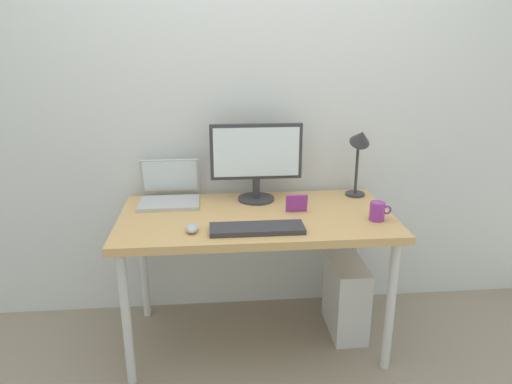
{
  "coord_description": "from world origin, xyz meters",
  "views": [
    {
      "loc": [
        -0.21,
        -2.25,
        1.6
      ],
      "look_at": [
        0.0,
        0.0,
        0.86
      ],
      "focal_mm": 33.34,
      "sensor_mm": 36.0,
      "label": 1
    }
  ],
  "objects_px": {
    "desk": "(256,226)",
    "computer_tower": "(346,297)",
    "keyboard": "(257,229)",
    "desk_lamp": "(360,147)",
    "laptop": "(170,191)",
    "mouse": "(192,228)",
    "photo_frame": "(297,203)",
    "monitor": "(256,158)",
    "coffee_mug": "(378,211)"
  },
  "relations": [
    {
      "from": "coffee_mug",
      "to": "photo_frame",
      "type": "relative_size",
      "value": 1.0
    },
    {
      "from": "keyboard",
      "to": "computer_tower",
      "type": "distance_m",
      "value": 0.8
    },
    {
      "from": "monitor",
      "to": "laptop",
      "type": "xyz_separation_m",
      "value": [
        -0.47,
        0.02,
        -0.18
      ]
    },
    {
      "from": "coffee_mug",
      "to": "computer_tower",
      "type": "bearing_deg",
      "value": 113.5
    },
    {
      "from": "desk",
      "to": "monitor",
      "type": "relative_size",
      "value": 2.79
    },
    {
      "from": "desk",
      "to": "photo_frame",
      "type": "height_order",
      "value": "photo_frame"
    },
    {
      "from": "monitor",
      "to": "coffee_mug",
      "type": "distance_m",
      "value": 0.7
    },
    {
      "from": "monitor",
      "to": "keyboard",
      "type": "relative_size",
      "value": 1.13
    },
    {
      "from": "computer_tower",
      "to": "coffee_mug",
      "type": "bearing_deg",
      "value": -66.5
    },
    {
      "from": "laptop",
      "to": "photo_frame",
      "type": "height_order",
      "value": "laptop"
    },
    {
      "from": "photo_frame",
      "to": "monitor",
      "type": "bearing_deg",
      "value": 132.57
    },
    {
      "from": "photo_frame",
      "to": "computer_tower",
      "type": "height_order",
      "value": "photo_frame"
    },
    {
      "from": "photo_frame",
      "to": "desk",
      "type": "bearing_deg",
      "value": -175.09
    },
    {
      "from": "laptop",
      "to": "computer_tower",
      "type": "relative_size",
      "value": 0.76
    },
    {
      "from": "mouse",
      "to": "computer_tower",
      "type": "bearing_deg",
      "value": 16.37
    },
    {
      "from": "desk",
      "to": "mouse",
      "type": "distance_m",
      "value": 0.38
    },
    {
      "from": "monitor",
      "to": "keyboard",
      "type": "distance_m",
      "value": 0.5
    },
    {
      "from": "desk_lamp",
      "to": "computer_tower",
      "type": "distance_m",
      "value": 0.84
    },
    {
      "from": "monitor",
      "to": "mouse",
      "type": "bearing_deg",
      "value": -128.4
    },
    {
      "from": "desk_lamp",
      "to": "keyboard",
      "type": "relative_size",
      "value": 0.93
    },
    {
      "from": "desk_lamp",
      "to": "coffee_mug",
      "type": "height_order",
      "value": "desk_lamp"
    },
    {
      "from": "laptop",
      "to": "mouse",
      "type": "relative_size",
      "value": 3.56
    },
    {
      "from": "coffee_mug",
      "to": "computer_tower",
      "type": "distance_m",
      "value": 0.61
    },
    {
      "from": "desk",
      "to": "mouse",
      "type": "height_order",
      "value": "mouse"
    },
    {
      "from": "keyboard",
      "to": "desk",
      "type": "bearing_deg",
      "value": 85.97
    },
    {
      "from": "keyboard",
      "to": "coffee_mug",
      "type": "height_order",
      "value": "coffee_mug"
    },
    {
      "from": "desk_lamp",
      "to": "laptop",
      "type": "bearing_deg",
      "value": 178.91
    },
    {
      "from": "mouse",
      "to": "photo_frame",
      "type": "distance_m",
      "value": 0.57
    },
    {
      "from": "desk",
      "to": "computer_tower",
      "type": "height_order",
      "value": "desk"
    },
    {
      "from": "keyboard",
      "to": "photo_frame",
      "type": "height_order",
      "value": "photo_frame"
    },
    {
      "from": "keyboard",
      "to": "coffee_mug",
      "type": "distance_m",
      "value": 0.61
    },
    {
      "from": "desk",
      "to": "coffee_mug",
      "type": "bearing_deg",
      "value": -12.74
    },
    {
      "from": "laptop",
      "to": "photo_frame",
      "type": "xyz_separation_m",
      "value": [
        0.66,
        -0.23,
        -0.01
      ]
    },
    {
      "from": "coffee_mug",
      "to": "computer_tower",
      "type": "relative_size",
      "value": 0.26
    },
    {
      "from": "desk",
      "to": "keyboard",
      "type": "distance_m",
      "value": 0.23
    },
    {
      "from": "photo_frame",
      "to": "computer_tower",
      "type": "distance_m",
      "value": 0.65
    },
    {
      "from": "desk",
      "to": "keyboard",
      "type": "height_order",
      "value": "keyboard"
    },
    {
      "from": "desk_lamp",
      "to": "photo_frame",
      "type": "xyz_separation_m",
      "value": [
        -0.38,
        -0.21,
        -0.24
      ]
    },
    {
      "from": "laptop",
      "to": "coffee_mug",
      "type": "height_order",
      "value": "laptop"
    },
    {
      "from": "coffee_mug",
      "to": "keyboard",
      "type": "bearing_deg",
      "value": -172.06
    },
    {
      "from": "desk",
      "to": "laptop",
      "type": "height_order",
      "value": "laptop"
    },
    {
      "from": "desk_lamp",
      "to": "keyboard",
      "type": "distance_m",
      "value": 0.8
    },
    {
      "from": "monitor",
      "to": "photo_frame",
      "type": "relative_size",
      "value": 4.5
    },
    {
      "from": "computer_tower",
      "to": "monitor",
      "type": "bearing_deg",
      "value": 159.56
    },
    {
      "from": "monitor",
      "to": "mouse",
      "type": "xyz_separation_m",
      "value": [
        -0.34,
        -0.42,
        -0.22
      ]
    },
    {
      "from": "monitor",
      "to": "laptop",
      "type": "height_order",
      "value": "monitor"
    },
    {
      "from": "desk",
      "to": "mouse",
      "type": "xyz_separation_m",
      "value": [
        -0.32,
        -0.2,
        0.08
      ]
    },
    {
      "from": "laptop",
      "to": "desk_lamp",
      "type": "relative_size",
      "value": 0.78
    },
    {
      "from": "keyboard",
      "to": "mouse",
      "type": "height_order",
      "value": "mouse"
    },
    {
      "from": "computer_tower",
      "to": "photo_frame",
      "type": "bearing_deg",
      "value": -175.43
    }
  ]
}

